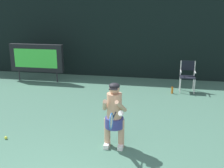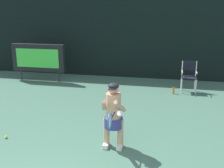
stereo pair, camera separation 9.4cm
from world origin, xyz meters
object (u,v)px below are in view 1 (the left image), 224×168
tennis_player (114,114)px  tennis_ball_loose (6,138)px  water_bottle (172,90)px  tennis_racket (111,121)px  scoreboard (37,58)px  umpire_chair (188,74)px

tennis_player → tennis_ball_loose: (-2.48, -0.14, -0.72)m
water_bottle → tennis_racket: bearing=-104.7°
scoreboard → tennis_player: 6.25m
tennis_player → tennis_racket: 0.61m
umpire_chair → water_bottle: umpire_chair is taller
scoreboard → tennis_player: bearing=-49.5°
tennis_ball_loose → scoreboard: bearing=107.8°
scoreboard → tennis_ball_loose: scoreboard is taller
scoreboard → umpire_chair: scoreboard is taller
umpire_chair → tennis_ball_loose: size_ratio=15.88×
umpire_chair → tennis_racket: size_ratio=1.79×
tennis_racket → umpire_chair: bearing=90.1°
water_bottle → tennis_racket: tennis_racket is taller
tennis_racket → tennis_ball_loose: size_ratio=8.85×
tennis_racket → tennis_ball_loose: tennis_racket is taller
scoreboard → water_bottle: 5.45m
umpire_chair → tennis_ball_loose: 6.31m
umpire_chair → tennis_ball_loose: umpire_chair is taller
tennis_player → scoreboard: bearing=130.5°
umpire_chair → tennis_racket: 5.36m
tennis_racket → tennis_player: bearing=114.7°
tennis_player → tennis_racket: size_ratio=2.35×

